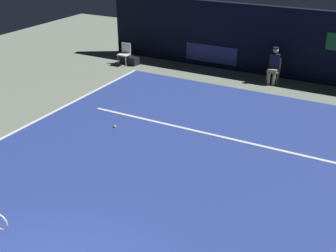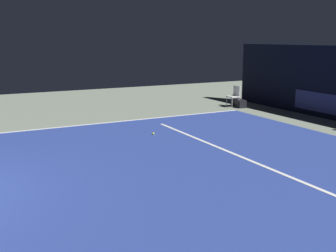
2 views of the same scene
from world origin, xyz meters
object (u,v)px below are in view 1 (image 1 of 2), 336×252
at_px(line_judge_on_chair, 274,65).
at_px(courtside_chair_near, 125,53).
at_px(tennis_ball, 115,126).
at_px(equipment_bag, 130,60).

xyz_separation_m(line_judge_on_chair, courtside_chair_near, (-6.01, -0.66, -0.18)).
bearing_deg(tennis_ball, line_judge_on_chair, 63.93).
height_order(courtside_chair_near, tennis_ball, courtside_chair_near).
bearing_deg(line_judge_on_chair, courtside_chair_near, -173.71).
bearing_deg(line_judge_on_chair, equipment_bag, -175.15).
height_order(line_judge_on_chair, equipment_bag, line_judge_on_chair).
relative_size(courtside_chair_near, equipment_bag, 1.05).
height_order(tennis_ball, equipment_bag, equipment_bag).
relative_size(tennis_ball, equipment_bag, 0.08).
bearing_deg(courtside_chair_near, tennis_ball, -59.29).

